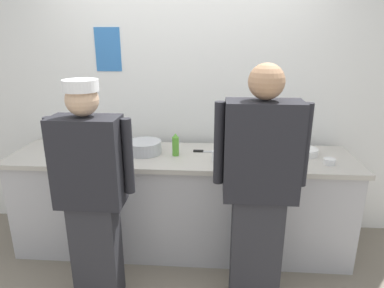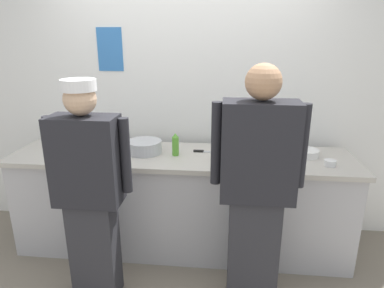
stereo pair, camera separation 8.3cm
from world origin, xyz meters
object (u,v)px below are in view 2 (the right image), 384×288
at_px(plate_stack_rear, 91,151).
at_px(chef_center, 257,187).
at_px(mixing_bowl_steel, 144,147).
at_px(ramekin_green_sauce, 104,144).
at_px(sheet_tray, 263,157).
at_px(plate_stack_front, 306,153).
at_px(ramekin_red_sauce, 330,163).
at_px(squeeze_bottle_primary, 175,145).
at_px(chefs_knife, 206,152).
at_px(deli_cup, 217,156).
at_px(chef_near_left, 89,190).

bearing_deg(plate_stack_rear, chef_center, -21.54).
height_order(plate_stack_rear, mixing_bowl_steel, mixing_bowl_steel).
bearing_deg(ramekin_green_sauce, sheet_tray, -7.68).
bearing_deg(mixing_bowl_steel, sheet_tray, -2.99).
height_order(plate_stack_front, mixing_bowl_steel, mixing_bowl_steel).
bearing_deg(plate_stack_front, sheet_tray, -164.38).
bearing_deg(ramekin_red_sauce, sheet_tray, 167.82).
xyz_separation_m(plate_stack_rear, squeeze_bottle_primary, (0.73, 0.07, 0.05)).
bearing_deg(ramekin_green_sauce, chefs_knife, -4.50).
relative_size(plate_stack_front, mixing_bowl_steel, 0.70).
distance_m(chef_center, deli_cup, 0.59).
xyz_separation_m(chef_center, plate_stack_front, (0.47, 0.71, 0.01)).
height_order(plate_stack_front, chefs_knife, plate_stack_front).
bearing_deg(deli_cup, ramekin_red_sauce, -1.07).
bearing_deg(squeeze_bottle_primary, chef_near_left, -126.76).
relative_size(chef_center, plate_stack_rear, 8.52).
height_order(chef_center, plate_stack_front, chef_center).
xyz_separation_m(chef_center, mixing_bowl_steel, (-0.93, 0.66, 0.04)).
xyz_separation_m(ramekin_green_sauce, deli_cup, (1.06, -0.29, 0.02)).
distance_m(sheet_tray, chefs_knife, 0.50).
relative_size(sheet_tray, chefs_knife, 1.56).
relative_size(plate_stack_rear, chefs_knife, 0.74).
relative_size(ramekin_red_sauce, deli_cup, 1.03).
bearing_deg(ramekin_red_sauce, mixing_bowl_steel, 173.90).
xyz_separation_m(chef_near_left, mixing_bowl_steel, (0.22, 0.72, 0.09)).
height_order(ramekin_red_sauce, chefs_knife, ramekin_red_sauce).
distance_m(sheet_tray, squeeze_bottle_primary, 0.75).
bearing_deg(mixing_bowl_steel, chef_near_left, -107.16).
distance_m(plate_stack_front, deli_cup, 0.79).
height_order(plate_stack_rear, squeeze_bottle_primary, squeeze_bottle_primary).
bearing_deg(plate_stack_rear, ramekin_red_sauce, -1.41).
distance_m(plate_stack_rear, sheet_tray, 1.48).
bearing_deg(ramekin_red_sauce, squeeze_bottle_primary, 174.40).
bearing_deg(mixing_bowl_steel, deli_cup, -12.97).
distance_m(ramekin_red_sauce, ramekin_green_sauce, 1.98).
bearing_deg(mixing_bowl_steel, chefs_knife, 6.87).
bearing_deg(squeeze_bottle_primary, mixing_bowl_steel, 171.71).
height_order(plate_stack_front, squeeze_bottle_primary, squeeze_bottle_primary).
distance_m(plate_stack_front, ramekin_red_sauce, 0.26).
xyz_separation_m(chef_near_left, squeeze_bottle_primary, (0.51, 0.68, 0.13)).
relative_size(chef_near_left, chef_center, 0.94).
bearing_deg(plate_stack_rear, chef_near_left, -69.50).
height_order(mixing_bowl_steel, ramekin_red_sauce, mixing_bowl_steel).
bearing_deg(ramekin_red_sauce, chefs_knife, 167.02).
bearing_deg(plate_stack_front, squeeze_bottle_primary, -175.29).
bearing_deg(squeeze_bottle_primary, chef_center, -43.73).
bearing_deg(ramekin_red_sauce, plate_stack_rear, 178.59).
height_order(sheet_tray, chefs_knife, sheet_tray).
height_order(chef_near_left, ramekin_red_sauce, chef_near_left).
distance_m(squeeze_bottle_primary, ramekin_red_sauce, 1.27).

